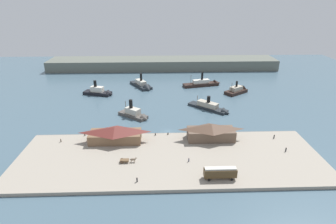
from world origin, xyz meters
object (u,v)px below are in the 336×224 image
at_px(ferry_outer_harbor, 135,114).
at_px(pedestrian_by_tram, 286,150).
at_px(pedestrian_walking_east, 189,160).
at_px(mooring_post_east, 85,135).
at_px(pedestrian_near_west_shed, 274,137).
at_px(street_tram, 220,172).
at_px(ferry_approaching_east, 238,90).
at_px(ferry_approaching_west, 100,92).
at_px(pedestrian_standing_center, 137,180).
at_px(ferry_shed_east_terminal, 115,134).
at_px(mooring_post_center_east, 155,134).
at_px(ferry_mid_harbor, 212,108).
at_px(mooring_post_west, 168,134).
at_px(ferry_near_quay, 205,83).
at_px(ferry_shed_central_terminal, 211,132).
at_px(horse_cart, 127,160).
at_px(pedestrian_near_east_shed, 61,140).
at_px(ferry_moored_west, 143,86).

bearing_deg(ferry_outer_harbor, pedestrian_by_tram, -30.88).
relative_size(pedestrian_walking_east, mooring_post_east, 1.69).
xyz_separation_m(pedestrian_by_tram, pedestrian_near_west_shed, (-0.43, 10.07, -0.00)).
height_order(street_tram, ferry_approaching_east, ferry_approaching_east).
bearing_deg(ferry_approaching_west, pedestrian_standing_center, -71.68).
bearing_deg(mooring_post_east, pedestrian_by_tram, -10.83).
bearing_deg(pedestrian_by_tram, pedestrian_standing_center, -163.66).
bearing_deg(pedestrian_walking_east, ferry_shed_east_terminal, 151.05).
bearing_deg(mooring_post_center_east, ferry_approaching_east, 47.83).
relative_size(street_tram, ferry_outer_harbor, 0.64).
bearing_deg(mooring_post_center_east, pedestrian_standing_center, -100.28).
bearing_deg(ferry_mid_harbor, street_tram, -98.16).
bearing_deg(ferry_approaching_east, ferry_approaching_west, -179.31).
height_order(ferry_shed_east_terminal, ferry_approaching_east, ferry_approaching_east).
relative_size(mooring_post_east, ferry_approaching_east, 0.06).
bearing_deg(mooring_post_west, pedestrian_walking_east, -71.84).
bearing_deg(ferry_outer_harbor, ferry_near_quay, 49.47).
height_order(street_tram, pedestrian_by_tram, street_tram).
bearing_deg(mooring_post_west, pedestrian_near_west_shed, -6.18).
height_order(pedestrian_by_tram, pedestrian_walking_east, pedestrian_by_tram).
distance_m(ferry_shed_central_terminal, ferry_approaching_west, 80.62).
bearing_deg(ferry_approaching_east, ferry_shed_central_terminal, -114.99).
distance_m(ferry_shed_east_terminal, pedestrian_near_west_shed, 64.23).
xyz_separation_m(horse_cart, ferry_near_quay, (41.35, 88.87, -0.61)).
distance_m(pedestrian_near_east_shed, ferry_moored_west, 76.60).
height_order(mooring_post_east, ferry_approaching_east, ferry_approaching_east).
bearing_deg(pedestrian_near_west_shed, ferry_mid_harbor, 120.47).
bearing_deg(ferry_near_quay, street_tram, -96.36).
bearing_deg(ferry_outer_harbor, street_tram, -58.68).
height_order(ferry_moored_west, ferry_outer_harbor, ferry_moored_west).
xyz_separation_m(ferry_approaching_west, ferry_mid_harbor, (62.44, -25.48, -0.30)).
distance_m(pedestrian_near_east_shed, ferry_near_quay, 101.19).
height_order(ferry_approaching_west, ferry_moored_west, ferry_moored_west).
xyz_separation_m(pedestrian_walking_east, ferry_mid_harbor, (17.17, 48.33, -0.52)).
relative_size(pedestrian_standing_center, ferry_approaching_west, 0.09).
bearing_deg(ferry_shed_east_terminal, pedestrian_walking_east, -28.95).
height_order(street_tram, horse_cart, street_tram).
bearing_deg(pedestrian_near_east_shed, street_tram, -23.41).
distance_m(mooring_post_center_east, ferry_moored_west, 67.30).
height_order(horse_cart, ferry_outer_harbor, ferry_outer_harbor).
bearing_deg(ferry_near_quay, mooring_post_center_east, -114.54).
height_order(pedestrian_standing_center, ferry_outer_harbor, ferry_outer_harbor).
xyz_separation_m(ferry_shed_central_terminal, street_tram, (-1.67, -25.44, -1.02)).
bearing_deg(pedestrian_walking_east, ferry_shed_central_terminal, 56.16).
xyz_separation_m(horse_cart, pedestrian_by_tram, (58.41, 5.07, -0.12)).
bearing_deg(pedestrian_walking_east, pedestrian_by_tram, 8.34).
xyz_separation_m(ferry_shed_east_terminal, mooring_post_center_east, (15.81, 4.34, -2.76)).
distance_m(mooring_post_east, ferry_outer_harbor, 28.00).
bearing_deg(pedestrian_near_west_shed, ferry_shed_central_terminal, 179.61).
xyz_separation_m(ferry_shed_central_terminal, ferry_moored_west, (-31.05, 70.73, -3.24)).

